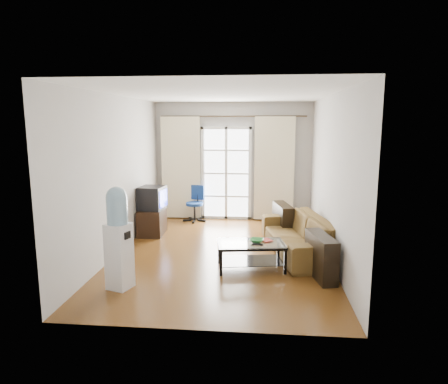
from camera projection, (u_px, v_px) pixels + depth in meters
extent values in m
plane|color=brown|center=(222.00, 254.00, 6.92)|extent=(5.20, 5.20, 0.00)
plane|color=white|center=(222.00, 94.00, 6.46)|extent=(5.20, 5.20, 0.00)
cube|color=#B5B1AC|center=(233.00, 162.00, 9.24)|extent=(3.60, 0.02, 2.70)
cube|color=#B5B1AC|center=(197.00, 210.00, 4.14)|extent=(3.60, 0.02, 2.70)
cube|color=#B5B1AC|center=(118.00, 175.00, 6.85)|extent=(0.02, 5.20, 2.70)
cube|color=#B5B1AC|center=(331.00, 178.00, 6.52)|extent=(0.02, 5.20, 2.70)
cube|color=white|center=(226.00, 173.00, 9.26)|extent=(1.01, 0.02, 2.04)
cube|color=white|center=(226.00, 174.00, 9.24)|extent=(1.16, 0.06, 2.15)
cylinder|color=#4C3F2D|center=(233.00, 116.00, 8.96)|extent=(3.30, 0.04, 0.04)
cube|color=beige|center=(181.00, 168.00, 9.26)|extent=(0.90, 0.07, 2.35)
cube|color=beige|center=(274.00, 169.00, 9.06)|extent=(0.90, 0.07, 2.35)
cube|color=gray|center=(267.00, 206.00, 9.24)|extent=(0.64, 0.12, 0.64)
imported|color=brown|center=(299.00, 235.00, 6.92)|extent=(2.54, 1.72, 0.64)
cube|color=silver|center=(251.00, 243.00, 6.15)|extent=(1.10, 0.74, 0.01)
cube|color=black|center=(251.00, 261.00, 6.19)|extent=(1.03, 0.67, 0.01)
cube|color=black|center=(221.00, 262.00, 5.89)|extent=(0.05, 0.05, 0.41)
cube|color=black|center=(285.00, 261.00, 5.95)|extent=(0.05, 0.05, 0.41)
cube|color=black|center=(219.00, 251.00, 6.41)|extent=(0.05, 0.05, 0.41)
cube|color=black|center=(278.00, 250.00, 6.47)|extent=(0.05, 0.05, 0.41)
imported|color=#2E813C|center=(257.00, 241.00, 6.17)|extent=(0.31, 0.31, 0.05)
imported|color=maroon|center=(262.00, 241.00, 6.22)|extent=(0.34, 0.34, 0.02)
cube|color=black|center=(257.00, 244.00, 6.04)|extent=(0.17, 0.05, 0.02)
cube|color=black|center=(152.00, 222.00, 8.09)|extent=(0.50, 0.73, 0.52)
cube|color=black|center=(152.00, 198.00, 8.00)|extent=(0.52, 0.56, 0.46)
cube|color=#0C19E5|center=(163.00, 198.00, 7.95)|extent=(0.06, 0.40, 0.34)
cube|color=black|center=(143.00, 197.00, 8.04)|extent=(0.18, 0.36, 0.30)
cylinder|color=black|center=(195.00, 212.00, 9.17)|extent=(0.04, 0.04, 0.41)
cylinder|color=navy|center=(195.00, 204.00, 9.14)|extent=(0.39, 0.39, 0.06)
cube|color=navy|center=(198.00, 192.00, 9.26)|extent=(0.32, 0.13, 0.34)
cube|color=white|center=(119.00, 256.00, 5.42)|extent=(0.36, 0.36, 0.91)
cylinder|color=#7EA7C4|center=(117.00, 210.00, 5.31)|extent=(0.28, 0.28, 0.36)
sphere|color=#7EA7C4|center=(116.00, 197.00, 5.28)|extent=(0.28, 0.28, 0.28)
cube|color=black|center=(127.00, 235.00, 5.31)|extent=(0.07, 0.12, 0.10)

